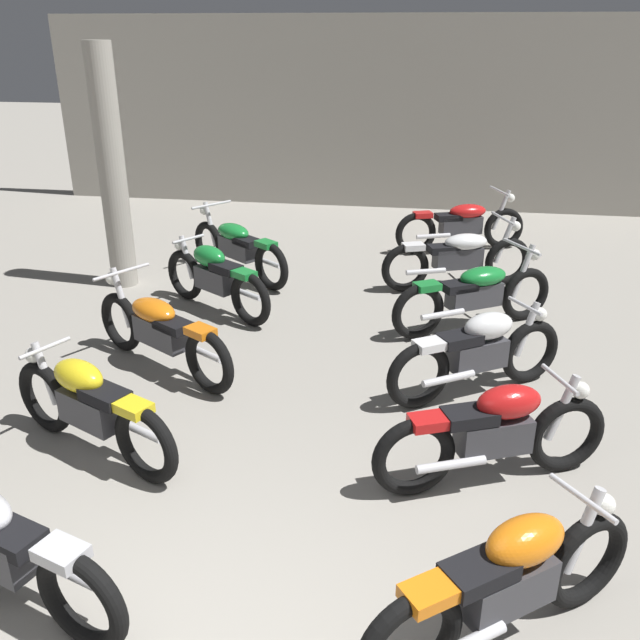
# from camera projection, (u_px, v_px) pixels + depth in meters

# --- Properties ---
(back_wall) EXTENTS (13.12, 0.24, 3.60)m
(back_wall) POSITION_uv_depth(u_px,v_px,m) (379.00, 114.00, 13.11)
(back_wall) COLOR #9E998E
(back_wall) RESTS_ON ground
(support_pillar) EXTENTS (0.36, 0.36, 3.20)m
(support_pillar) POSITION_uv_depth(u_px,v_px,m) (112.00, 170.00, 8.95)
(support_pillar) COLOR #9E998E
(support_pillar) RESTS_ON ground
(motorcycle_left_row_1) EXTENTS (1.82, 0.95, 0.88)m
(motorcycle_left_row_1) POSITION_uv_depth(u_px,v_px,m) (90.00, 406.00, 5.58)
(motorcycle_left_row_1) COLOR black
(motorcycle_left_row_1) RESTS_ON ground
(motorcycle_left_row_2) EXTENTS (1.90, 1.24, 0.97)m
(motorcycle_left_row_2) POSITION_uv_depth(u_px,v_px,m) (160.00, 330.00, 7.00)
(motorcycle_left_row_2) COLOR black
(motorcycle_left_row_2) RESTS_ON ground
(motorcycle_left_row_3) EXTENTS (1.70, 1.19, 0.88)m
(motorcycle_left_row_3) POSITION_uv_depth(u_px,v_px,m) (215.00, 277.00, 8.48)
(motorcycle_left_row_3) COLOR black
(motorcycle_left_row_3) RESTS_ON ground
(motorcycle_left_row_4) EXTENTS (1.78, 1.42, 0.97)m
(motorcycle_left_row_4) POSITION_uv_depth(u_px,v_px,m) (238.00, 246.00, 9.70)
(motorcycle_left_row_4) COLOR black
(motorcycle_left_row_4) RESTS_ON ground
(motorcycle_right_row_0) EXTENTS (1.64, 1.27, 0.88)m
(motorcycle_right_row_0) POSITION_uv_depth(u_px,v_px,m) (508.00, 582.00, 3.80)
(motorcycle_right_row_0) COLOR black
(motorcycle_right_row_0) RESTS_ON ground
(motorcycle_right_row_1) EXTENTS (1.86, 0.87, 0.88)m
(motorcycle_right_row_1) POSITION_uv_depth(u_px,v_px,m) (495.00, 432.00, 5.22)
(motorcycle_right_row_1) COLOR black
(motorcycle_right_row_1) RESTS_ON ground
(motorcycle_right_row_2) EXTENTS (1.72, 1.14, 0.88)m
(motorcycle_right_row_2) POSITION_uv_depth(u_px,v_px,m) (478.00, 352.00, 6.52)
(motorcycle_right_row_2) COLOR black
(motorcycle_right_row_2) RESTS_ON ground
(motorcycle_right_row_3) EXTENTS (1.92, 1.22, 0.97)m
(motorcycle_right_row_3) POSITION_uv_depth(u_px,v_px,m) (475.00, 293.00, 7.97)
(motorcycle_right_row_3) COLOR black
(motorcycle_right_row_3) RESTS_ON ground
(motorcycle_right_row_4) EXTENTS (2.07, 0.97, 0.97)m
(motorcycle_right_row_4) POSITION_uv_depth(u_px,v_px,m) (459.00, 257.00, 9.27)
(motorcycle_right_row_4) COLOR black
(motorcycle_right_row_4) RESTS_ON ground
(motorcycle_right_row_5) EXTENTS (2.07, 0.96, 0.97)m
(motorcycle_right_row_5) POSITION_uv_depth(u_px,v_px,m) (462.00, 224.00, 10.82)
(motorcycle_right_row_5) COLOR black
(motorcycle_right_row_5) RESTS_ON ground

